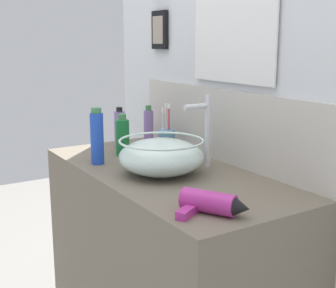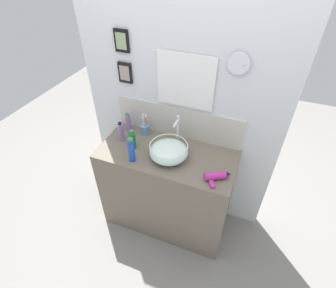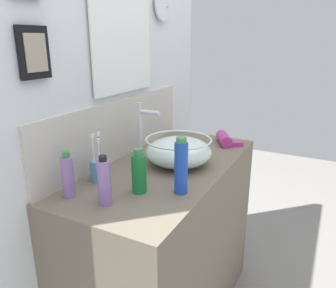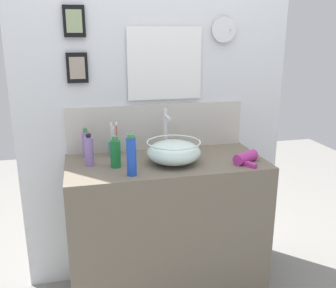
# 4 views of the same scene
# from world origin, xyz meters

# --- Properties ---
(ground_plane) EXTENTS (6.00, 6.00, 0.00)m
(ground_plane) POSITION_xyz_m (0.00, 0.00, 0.00)
(ground_plane) COLOR gray
(vanity_counter) EXTENTS (1.12, 0.52, 0.87)m
(vanity_counter) POSITION_xyz_m (0.00, 0.00, 0.44)
(vanity_counter) COLOR #6B6051
(vanity_counter) RESTS_ON ground
(back_panel) EXTENTS (1.68, 0.10, 2.45)m
(back_panel) POSITION_xyz_m (-0.00, 0.29, 1.22)
(back_panel) COLOR silver
(back_panel) RESTS_ON ground
(glass_bowl_sink) EXTENTS (0.30, 0.30, 0.13)m
(glass_bowl_sink) POSITION_xyz_m (0.03, -0.04, 0.94)
(glass_bowl_sink) COLOR silver
(glass_bowl_sink) RESTS_ON vanity_counter
(faucet) EXTENTS (0.02, 0.12, 0.27)m
(faucet) POSITION_xyz_m (0.03, 0.15, 1.02)
(faucet) COLOR silver
(faucet) RESTS_ON vanity_counter
(hair_drier) EXTENTS (0.20, 0.19, 0.06)m
(hair_drier) POSITION_xyz_m (0.44, -0.13, 0.90)
(hair_drier) COLOR #B22D8C
(hair_drier) RESTS_ON vanity_counter
(toothbrush_cup) EXTENTS (0.07, 0.07, 0.20)m
(toothbrush_cup) POSITION_xyz_m (-0.27, 0.17, 0.92)
(toothbrush_cup) COLOR #598CB2
(toothbrush_cup) RESTS_ON vanity_counter
(lotion_bottle) EXTENTS (0.05, 0.05, 0.18)m
(lotion_bottle) POSITION_xyz_m (-0.42, 0.02, 0.95)
(lotion_bottle) COLOR #8C6BB2
(lotion_bottle) RESTS_ON vanity_counter
(soap_dispenser) EXTENTS (0.06, 0.06, 0.17)m
(soap_dispenser) POSITION_xyz_m (-0.29, -0.03, 0.95)
(soap_dispenser) COLOR #197233
(soap_dispenser) RESTS_ON vanity_counter
(spray_bottle) EXTENTS (0.05, 0.05, 0.22)m
(spray_bottle) POSITION_xyz_m (-0.22, -0.17, 0.97)
(spray_bottle) COLOR blue
(spray_bottle) RESTS_ON vanity_counter
(shampoo_bottle) EXTENTS (0.04, 0.04, 0.17)m
(shampoo_bottle) POSITION_xyz_m (-0.44, 0.18, 0.95)
(shampoo_bottle) COLOR #8C6BB2
(shampoo_bottle) RESTS_ON vanity_counter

